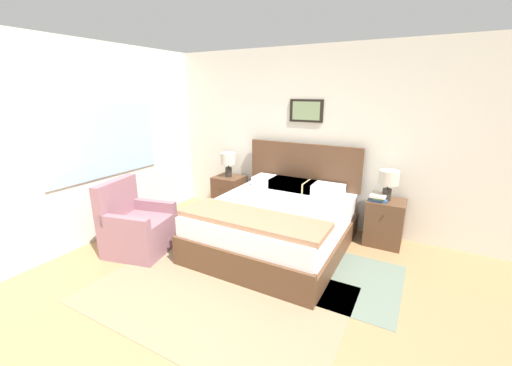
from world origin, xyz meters
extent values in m
plane|color=#99754C|center=(0.00, 0.00, 0.00)|extent=(16.00, 16.00, 0.00)
cube|color=silver|center=(0.00, 3.13, 1.30)|extent=(6.93, 0.06, 2.60)
cube|color=black|center=(-0.04, 3.08, 1.70)|extent=(0.51, 0.02, 0.32)
cube|color=gray|center=(-0.04, 3.07, 1.70)|extent=(0.42, 0.00, 0.26)
cube|color=silver|center=(-2.30, 1.55, 1.30)|extent=(0.06, 5.50, 2.60)
cube|color=#9EBCDB|center=(-2.26, 1.34, 1.32)|extent=(0.02, 1.68, 0.95)
cube|color=#897556|center=(-0.11, 0.83, 0.00)|extent=(2.54, 1.65, 0.01)
cube|color=slate|center=(1.12, 1.74, 0.00)|extent=(0.86, 1.18, 0.01)
cube|color=brown|center=(-0.02, 2.06, 0.14)|extent=(1.72, 1.96, 0.28)
cube|color=brown|center=(-0.02, 1.11, 0.32)|extent=(1.72, 0.06, 0.08)
cube|color=silver|center=(-0.02, 2.06, 0.44)|extent=(1.65, 1.88, 0.31)
cube|color=brown|center=(-0.02, 3.01, 0.91)|extent=(1.72, 0.06, 0.65)
cube|color=#9E7051|center=(-0.02, 1.45, 0.62)|extent=(1.69, 0.55, 0.06)
cube|color=silver|center=(-0.44, 2.78, 0.66)|extent=(0.52, 0.32, 0.14)
cube|color=silver|center=(0.39, 2.78, 0.66)|extent=(0.52, 0.32, 0.14)
cube|color=tan|center=(-0.02, 2.78, 0.66)|extent=(0.52, 0.32, 0.14)
cube|color=tan|center=(-0.15, 2.78, 0.66)|extent=(0.52, 0.32, 0.14)
cube|color=#8E606B|center=(-1.49, 1.13, 0.22)|extent=(0.84, 0.83, 0.45)
cube|color=#8E606B|center=(-1.77, 1.06, 0.68)|extent=(0.27, 0.70, 0.47)
cube|color=#8E606B|center=(-1.55, 1.42, 0.52)|extent=(0.71, 0.26, 0.14)
cube|color=#8E606B|center=(-1.42, 0.84, 0.52)|extent=(0.71, 0.26, 0.14)
cube|color=brown|center=(-1.26, 2.84, 0.31)|extent=(0.46, 0.41, 0.61)
sphere|color=#332D28|center=(-1.26, 2.62, 0.48)|extent=(0.02, 0.02, 0.02)
cube|color=brown|center=(1.21, 2.84, 0.31)|extent=(0.46, 0.41, 0.61)
sphere|color=#332D28|center=(1.21, 2.62, 0.48)|extent=(0.02, 0.02, 0.02)
cylinder|color=#2D2823|center=(-1.26, 2.84, 0.69)|extent=(0.11, 0.11, 0.16)
cylinder|color=#2D2823|center=(-1.26, 2.84, 0.80)|extent=(0.02, 0.02, 0.06)
cylinder|color=beige|center=(-1.26, 2.84, 0.92)|extent=(0.25, 0.25, 0.18)
cylinder|color=#2D2823|center=(1.19, 2.84, 0.69)|extent=(0.11, 0.11, 0.16)
cylinder|color=#2D2823|center=(1.19, 2.84, 0.80)|extent=(0.02, 0.02, 0.06)
cylinder|color=beige|center=(1.19, 2.84, 0.92)|extent=(0.25, 0.25, 0.18)
cube|color=#335693|center=(1.11, 2.80, 0.63)|extent=(0.24, 0.23, 0.03)
cube|color=#4C7551|center=(1.11, 2.80, 0.66)|extent=(0.18, 0.23, 0.03)
cube|color=silver|center=(1.11, 2.80, 0.69)|extent=(0.19, 0.27, 0.03)
camera|label=1|loc=(1.56, -1.35, 1.98)|focal=22.00mm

